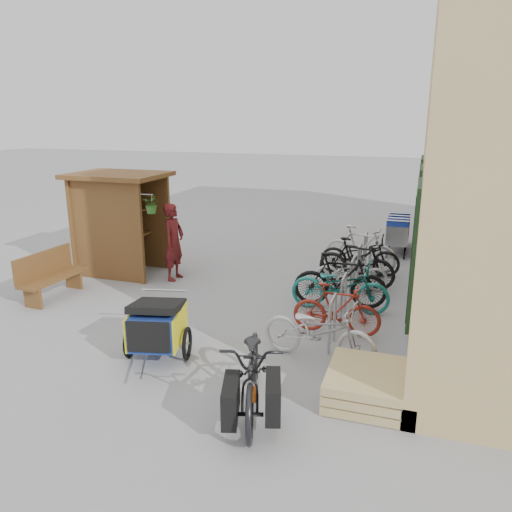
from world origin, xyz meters
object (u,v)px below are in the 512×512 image
(bike_6, at_px, (360,255))
(person_kiosk, at_px, (174,242))
(pallet_stack, at_px, (365,384))
(shopping_carts, at_px, (398,229))
(bike_5, at_px, (356,262))
(bench, at_px, (50,274))
(bike_3, at_px, (340,280))
(bike_1, at_px, (337,309))
(bike_2, at_px, (340,286))
(bike_0, at_px, (319,331))
(cargo_bike, at_px, (254,371))
(bike_7, at_px, (360,248))
(kiosk, at_px, (117,209))
(child_trailer, at_px, (157,325))
(bike_4, at_px, (351,272))

(bike_6, bearing_deg, person_kiosk, 111.12)
(pallet_stack, relative_size, shopping_carts, 0.60)
(bike_5, bearing_deg, bench, 128.59)
(pallet_stack, relative_size, bench, 0.76)
(pallet_stack, bearing_deg, shopping_carts, 90.00)
(bench, xyz_separation_m, bike_6, (5.93, 3.59, -0.01))
(shopping_carts, height_order, person_kiosk, person_kiosk)
(bike_3, height_order, bike_6, bike_3)
(bike_3, height_order, bike_5, bike_3)
(bench, height_order, bike_1, bench)
(bike_6, bearing_deg, bike_2, 176.58)
(bike_1, bearing_deg, bike_3, 5.94)
(bench, relative_size, bike_5, 0.89)
(bike_0, distance_m, bike_3, 2.36)
(cargo_bike, bearing_deg, bike_7, 68.85)
(person_kiosk, bearing_deg, pallet_stack, -125.73)
(cargo_bike, relative_size, bike_5, 1.26)
(bike_3, xyz_separation_m, bike_7, (0.08, 2.59, -0.00))
(bike_5, relative_size, bike_7, 0.97)
(shopping_carts, xyz_separation_m, person_kiosk, (-4.78, -4.26, 0.27))
(bike_5, xyz_separation_m, bike_6, (-0.02, 0.82, -0.05))
(bike_5, relative_size, bike_6, 0.95)
(cargo_bike, bearing_deg, bike_5, 67.23)
(bike_0, bearing_deg, kiosk, 70.21)
(bike_2, bearing_deg, bike_3, 8.53)
(bike_1, bearing_deg, bike_6, -0.11)
(shopping_carts, bearing_deg, bike_1, -96.67)
(bench, height_order, person_kiosk, person_kiosk)
(child_trailer, height_order, bike_1, child_trailer)
(pallet_stack, height_order, bike_5, bike_5)
(cargo_bike, xyz_separation_m, bike_3, (0.48, 3.96, 0.00))
(child_trailer, bearing_deg, bench, 140.48)
(bike_5, bearing_deg, bike_4, -176.55)
(child_trailer, bearing_deg, pallet_stack, -17.32)
(bike_0, bearing_deg, bike_4, 8.30)
(child_trailer, height_order, bike_7, bike_7)
(kiosk, distance_m, cargo_bike, 6.80)
(bike_2, distance_m, bike_6, 2.45)
(child_trailer, relative_size, bike_7, 0.93)
(child_trailer, height_order, person_kiosk, person_kiosk)
(bike_3, bearing_deg, bike_2, -175.95)
(person_kiosk, relative_size, bike_1, 1.17)
(shopping_carts, distance_m, bike_7, 2.35)
(kiosk, xyz_separation_m, bike_5, (5.54, 0.80, -1.02))
(bike_2, relative_size, bike_6, 1.02)
(bench, height_order, bike_7, bike_7)
(kiosk, relative_size, bike_5, 1.40)
(person_kiosk, relative_size, bike_0, 0.97)
(bike_4, bearing_deg, cargo_bike, 166.51)
(person_kiosk, relative_size, bike_5, 1.00)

